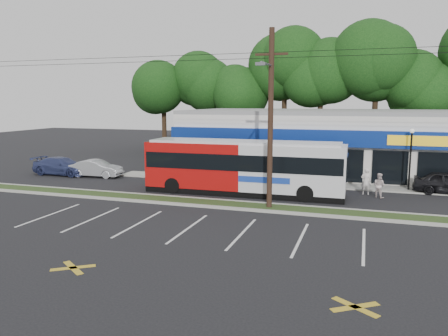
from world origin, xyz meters
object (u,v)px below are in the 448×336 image
at_px(car_silver, 96,168).
at_px(car_blue, 62,166).
at_px(utility_pole, 267,113).
at_px(lamp_post, 411,152).
at_px(pedestrian_b, 379,185).
at_px(metrobus, 244,166).
at_px(pedestrian_a, 366,181).

relative_size(car_silver, car_blue, 0.83).
distance_m(utility_pole, lamp_post, 11.67).
bearing_deg(utility_pole, pedestrian_b, 39.44).
bearing_deg(car_silver, lamp_post, -89.68).
height_order(utility_pole, metrobus, utility_pole).
height_order(metrobus, car_silver, metrobus).
bearing_deg(car_blue, utility_pole, -107.08).
height_order(car_silver, pedestrian_a, pedestrian_a).
distance_m(lamp_post, car_silver, 23.65).
bearing_deg(pedestrian_a, pedestrian_b, 134.57).
height_order(metrobus, pedestrian_a, metrobus).
distance_m(lamp_post, pedestrian_a, 3.90).
xyz_separation_m(utility_pole, car_blue, (-18.65, 6.07, -4.68)).
height_order(car_blue, pedestrian_b, pedestrian_b).
bearing_deg(metrobus, car_blue, 170.30).
bearing_deg(car_silver, utility_pole, -115.67).
distance_m(utility_pole, car_blue, 20.16).
height_order(utility_pole, pedestrian_a, utility_pole).
xyz_separation_m(utility_pole, pedestrian_a, (5.38, 5.81, -4.54)).
distance_m(lamp_post, pedestrian_b, 3.92).
height_order(lamp_post, pedestrian_a, lamp_post).
bearing_deg(pedestrian_b, car_blue, 27.11).
bearing_deg(car_blue, lamp_post, -85.20).
bearing_deg(pedestrian_a, lamp_post, -145.76).
xyz_separation_m(metrobus, pedestrian_b, (8.47, 1.50, -1.07)).
distance_m(utility_pole, pedestrian_b, 9.23).
relative_size(car_blue, pedestrian_b, 3.19).
bearing_deg(pedestrian_b, lamp_post, -96.12).
xyz_separation_m(car_blue, pedestrian_a, (24.03, -0.27, 0.15)).
distance_m(lamp_post, car_blue, 26.94).
bearing_deg(lamp_post, metrobus, -157.68).
xyz_separation_m(car_blue, pedestrian_b, (24.81, -1.00, 0.06)).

